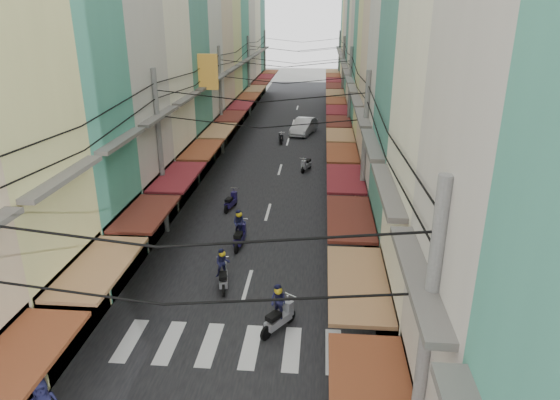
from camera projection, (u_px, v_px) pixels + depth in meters
The scene contains 15 objects.
ground at pixel (254, 263), 22.51m from camera, with size 160.00×160.00×0.00m, color slate.
road at pixel (286, 148), 41.12m from camera, with size 10.00×80.00×0.02m, color black.
sidewalk_left at pixel (209, 146), 41.62m from camera, with size 3.00×80.00×0.06m, color gray.
sidewalk_right at pixel (366, 149), 40.60m from camera, with size 3.00×80.00×0.06m, color gray.
crosswalk at pixel (230, 345), 16.92m from camera, with size 7.55×2.40×0.01m.
building_row_left at pixel (171, 23), 35.05m from camera, with size 7.80×67.67×23.70m.
building_row_right at pixel (399, 30), 33.82m from camera, with size 7.80×68.98×22.59m.
utility_poles at pixel (281, 73), 34.12m from camera, with size 10.20×66.13×8.20m.
white_car at pixel (304, 134), 45.73m from camera, with size 5.08×1.99×1.79m, color silver.
bicycle at pixel (418, 256), 23.12m from camera, with size 0.64×1.71×1.18m, color black.
moving_scooters at pixel (258, 228), 24.82m from camera, with size 4.37×28.42×1.89m.
parked_scooters at pixel (369, 308), 18.26m from camera, with size 12.43×12.10×0.98m.
pedestrians at pixel (160, 236), 22.60m from camera, with size 13.58×19.23×2.18m.
market_umbrella at pixel (410, 230), 20.72m from camera, with size 2.28×2.28×2.41m.
traffic_sign at pixel (373, 232), 20.37m from camera, with size 0.10×0.66×3.00m.
Camera 1 is at (2.87, -19.84, 10.69)m, focal length 32.00 mm.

